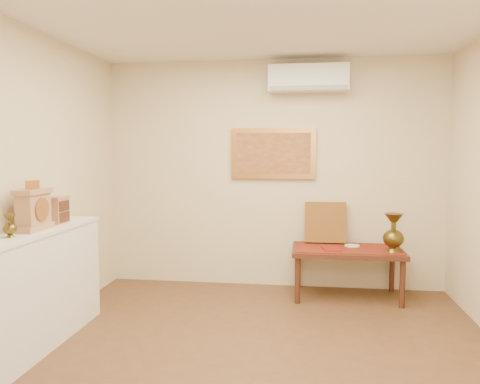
% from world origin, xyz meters
% --- Properties ---
extents(floor, '(4.50, 4.50, 0.00)m').
position_xyz_m(floor, '(0.00, 0.00, 0.00)').
color(floor, brown).
rests_on(floor, ground).
extents(wall_back, '(4.00, 0.02, 2.70)m').
position_xyz_m(wall_back, '(0.00, 2.25, 1.35)').
color(wall_back, beige).
rests_on(wall_back, ground).
extents(wall_front, '(4.00, 0.02, 2.70)m').
position_xyz_m(wall_front, '(0.00, -2.25, 1.35)').
color(wall_front, beige).
rests_on(wall_front, ground).
extents(brass_urn_small, '(0.10, 0.10, 0.23)m').
position_xyz_m(brass_urn_small, '(-1.81, -0.14, 1.09)').
color(brass_urn_small, brown).
rests_on(brass_urn_small, display_ledge).
extents(table_cloth, '(1.14, 0.59, 0.01)m').
position_xyz_m(table_cloth, '(0.85, 1.88, 0.55)').
color(table_cloth, maroon).
rests_on(table_cloth, low_table).
extents(brass_urn_tall, '(0.22, 0.22, 0.50)m').
position_xyz_m(brass_urn_tall, '(1.32, 1.75, 0.81)').
color(brass_urn_tall, brown).
rests_on(brass_urn_tall, table_cloth).
extents(plate, '(0.17, 0.17, 0.01)m').
position_xyz_m(plate, '(0.91, 1.98, 0.56)').
color(plate, white).
rests_on(plate, table_cloth).
extents(menu, '(0.22, 0.28, 0.01)m').
position_xyz_m(menu, '(0.67, 1.78, 0.56)').
color(menu, maroon).
rests_on(menu, table_cloth).
extents(cushion, '(0.47, 0.20, 0.48)m').
position_xyz_m(cushion, '(0.62, 2.16, 0.79)').
color(cushion, '#5B2112').
rests_on(cushion, table_cloth).
extents(display_ledge, '(0.37, 2.02, 0.98)m').
position_xyz_m(display_ledge, '(-1.82, 0.00, 0.49)').
color(display_ledge, silver).
rests_on(display_ledge, floor).
extents(mantel_clock, '(0.17, 0.36, 0.41)m').
position_xyz_m(mantel_clock, '(-1.81, 0.18, 1.15)').
color(mantel_clock, tan).
rests_on(mantel_clock, display_ledge).
extents(wooden_chest, '(0.16, 0.21, 0.24)m').
position_xyz_m(wooden_chest, '(-1.82, 0.55, 1.10)').
color(wooden_chest, tan).
rests_on(wooden_chest, display_ledge).
extents(low_table, '(1.20, 0.70, 0.55)m').
position_xyz_m(low_table, '(0.85, 1.88, 0.48)').
color(low_table, '#462115').
rests_on(low_table, floor).
extents(painting, '(1.00, 0.06, 0.60)m').
position_xyz_m(painting, '(0.00, 2.22, 1.60)').
color(painting, '#B17338').
rests_on(painting, wall_back).
extents(ac_unit, '(0.90, 0.25, 0.30)m').
position_xyz_m(ac_unit, '(0.40, 2.12, 2.45)').
color(ac_unit, silver).
rests_on(ac_unit, wall_back).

